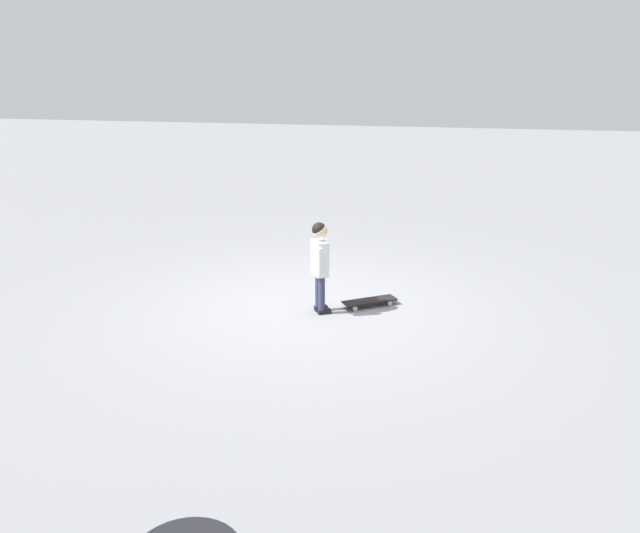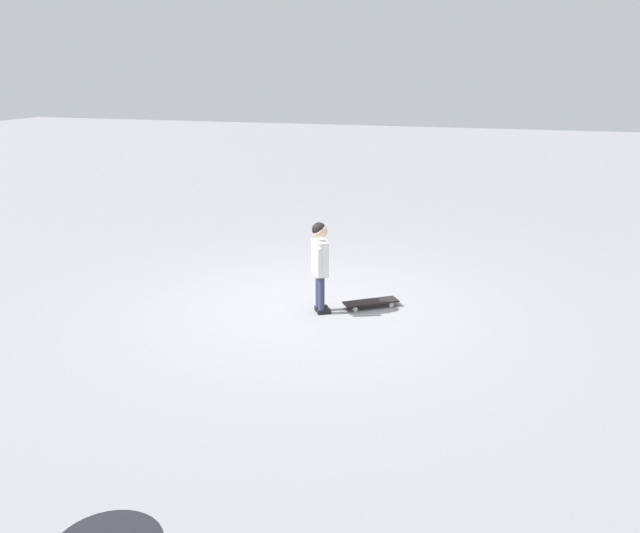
# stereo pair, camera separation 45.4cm
# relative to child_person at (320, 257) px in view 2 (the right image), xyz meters

# --- Properties ---
(ground_plane) EXTENTS (50.00, 50.00, 0.00)m
(ground_plane) POSITION_rel_child_person_xyz_m (0.15, 0.16, -0.66)
(ground_plane) COLOR gray
(child_person) EXTENTS (0.41, 0.26, 1.06)m
(child_person) POSITION_rel_child_person_xyz_m (0.00, 0.00, 0.00)
(child_person) COLOR #2D3351
(child_person) RESTS_ON ground
(skateboard) EXTENTS (0.53, 0.64, 0.07)m
(skateboard) POSITION_rel_child_person_xyz_m (0.33, -0.52, -0.60)
(skateboard) COLOR black
(skateboard) RESTS_ON ground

